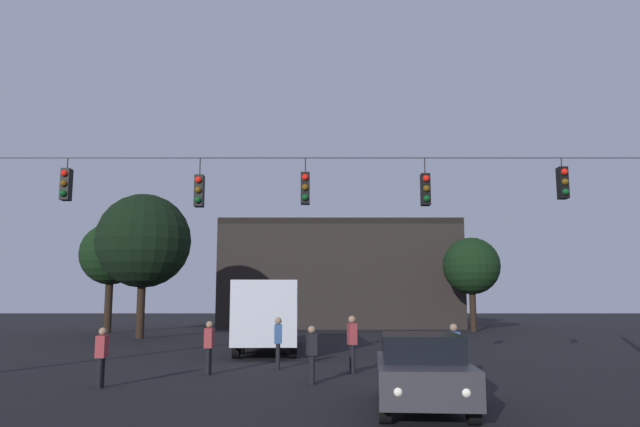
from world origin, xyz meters
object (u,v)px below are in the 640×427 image
(pedestrian_crossing_center, at_px, (279,340))
(pedestrian_crossing_right, at_px, (456,350))
(pedestrian_far_side, at_px, (210,344))
(pedestrian_near_bus, at_px, (313,351))
(tree_behind_building, at_px, (112,255))
(pedestrian_crossing_left, at_px, (103,354))
(pedestrian_trailing, at_px, (353,340))
(car_near_right, at_px, (423,370))
(tree_left_silhouette, at_px, (473,266))
(tree_right_far, at_px, (145,241))
(city_bus, at_px, (271,309))

(pedestrian_crossing_center, relative_size, pedestrian_crossing_right, 1.05)
(pedestrian_crossing_right, height_order, pedestrian_far_side, pedestrian_far_side)
(pedestrian_near_bus, bearing_deg, tree_behind_building, 118.95)
(pedestrian_crossing_left, relative_size, pedestrian_far_side, 0.95)
(pedestrian_trailing, bearing_deg, car_near_right, -80.10)
(pedestrian_crossing_left, height_order, tree_behind_building, tree_behind_building)
(pedestrian_near_bus, bearing_deg, pedestrian_crossing_left, -173.13)
(tree_left_silhouette, height_order, tree_behind_building, tree_behind_building)
(pedestrian_crossing_left, bearing_deg, pedestrian_near_bus, 6.87)
(tree_left_silhouette, relative_size, tree_right_far, 0.79)
(pedestrian_crossing_left, bearing_deg, tree_behind_building, 108.91)
(city_bus, relative_size, pedestrian_crossing_left, 7.27)
(pedestrian_crossing_left, relative_size, pedestrian_crossing_right, 0.96)
(car_near_right, distance_m, tree_left_silhouette, 33.54)
(pedestrian_crossing_center, xyz_separation_m, pedestrian_far_side, (-2.00, -1.52, -0.05))
(pedestrian_trailing, xyz_separation_m, tree_behind_building, (-16.07, 24.38, 4.53))
(city_bus, bearing_deg, pedestrian_trailing, -70.15)
(car_near_right, distance_m, pedestrian_far_side, 8.11)
(city_bus, height_order, pedestrian_crossing_left, city_bus)
(pedestrian_far_side, xyz_separation_m, tree_behind_building, (-11.69, 24.72, 4.63))
(pedestrian_crossing_center, bearing_deg, tree_left_silhouette, 62.83)
(pedestrian_crossing_right, bearing_deg, pedestrian_crossing_left, -174.65)
(car_near_right, relative_size, pedestrian_crossing_left, 2.92)
(pedestrian_crossing_left, height_order, pedestrian_far_side, pedestrian_far_side)
(pedestrian_near_bus, height_order, tree_left_silhouette, tree_left_silhouette)
(car_near_right, distance_m, pedestrian_near_bus, 4.50)
(pedestrian_crossing_left, distance_m, pedestrian_crossing_center, 6.06)
(pedestrian_crossing_center, relative_size, pedestrian_trailing, 0.95)
(tree_behind_building, bearing_deg, pedestrian_crossing_left, -71.09)
(city_bus, xyz_separation_m, pedestrian_trailing, (3.30, -9.15, -0.87))
(pedestrian_crossing_left, relative_size, pedestrian_crossing_center, 0.91)
(pedestrian_near_bus, xyz_separation_m, tree_behind_building, (-14.84, 26.84, 4.67))
(pedestrian_crossing_center, distance_m, pedestrian_far_side, 2.51)
(pedestrian_crossing_center, xyz_separation_m, pedestrian_trailing, (2.38, -1.18, 0.05))
(pedestrian_crossing_center, height_order, pedestrian_crossing_right, pedestrian_crossing_center)
(tree_left_silhouette, bearing_deg, pedestrian_crossing_right, -105.10)
(tree_behind_building, height_order, tree_right_far, tree_right_far)
(car_near_right, bearing_deg, pedestrian_near_bus, 121.11)
(car_near_right, xyz_separation_m, tree_left_silhouette, (9.11, 32.03, 3.97))
(car_near_right, distance_m, tree_right_far, 27.72)
(pedestrian_crossing_right, relative_size, pedestrian_near_bus, 1.03)
(car_near_right, xyz_separation_m, pedestrian_trailing, (-1.10, 6.31, 0.20))
(pedestrian_trailing, distance_m, tree_left_silhouette, 27.93)
(city_bus, relative_size, car_near_right, 2.49)
(pedestrian_near_bus, xyz_separation_m, pedestrian_far_side, (-3.15, 2.12, 0.04))
(tree_right_far, bearing_deg, pedestrian_trailing, -56.32)
(pedestrian_crossing_left, bearing_deg, pedestrian_far_side, 50.72)
(pedestrian_near_bus, xyz_separation_m, tree_left_silhouette, (11.44, 28.18, 3.91))
(city_bus, xyz_separation_m, pedestrian_crossing_right, (5.97, -11.39, -0.97))
(pedestrian_crossing_center, xyz_separation_m, pedestrian_near_bus, (1.16, -3.64, -0.08))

